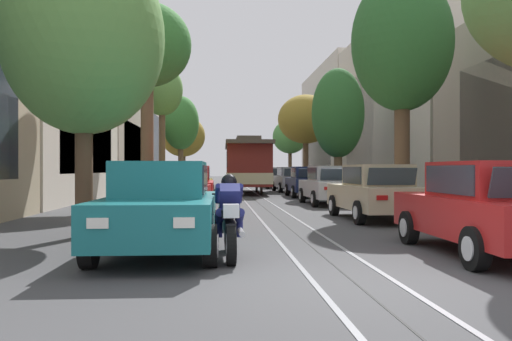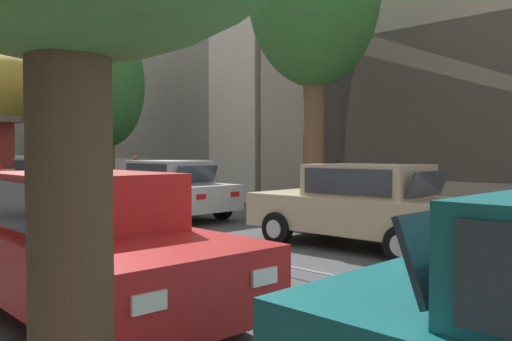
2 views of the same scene
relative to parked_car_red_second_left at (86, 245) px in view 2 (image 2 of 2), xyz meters
name	(u,v)px [view 2 (image 2 of 2)]	position (x,y,z in m)	size (l,w,h in m)	color
building_facade_right	(159,95)	(12.80, 16.93, 3.92)	(5.82, 52.67, 10.92)	gray
parked_car_red_second_left	(86,245)	(0.00, 0.00, 0.00)	(2.13, 4.42, 1.58)	red
parked_car_beige_second_right	(363,205)	(5.73, 0.22, 0.00)	(2.07, 4.39, 1.58)	#C1B28E
parked_car_silver_mid_right	(166,189)	(5.75, 6.52, 0.00)	(2.05, 4.38, 1.58)	#B7B7BC
parked_car_navy_fourth_right	(69,181)	(5.87, 12.53, 0.00)	(2.03, 4.37, 1.58)	#19234C
parked_car_silver_fifth_right	(4,175)	(5.88, 18.75, 0.00)	(2.13, 4.42, 1.58)	#B7B7BC
street_tree_kerb_right_mid	(108,85)	(7.54, 12.67, 3.56)	(2.79, 2.51, 6.78)	brown
street_tree_kerb_right_fourth	(10,90)	(7.43, 22.13, 4.16)	(3.95, 4.12, 6.73)	brown
pedestrian_on_left_pavement	(136,172)	(9.85, 14.48, 0.15)	(0.55, 0.41, 1.68)	#4C4233
pedestrian_on_right_pavement	(310,181)	(9.86, 4.79, 0.13)	(0.55, 0.40, 1.65)	black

